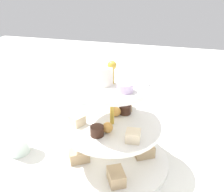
{
  "coord_description": "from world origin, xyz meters",
  "views": [
    {
      "loc": [
        -0.13,
        0.49,
        0.43
      ],
      "look_at": [
        0.0,
        0.0,
        0.18
      ],
      "focal_mm": 40.29,
      "sensor_mm": 36.0,
      "label": 1
    }
  ],
  "objects_px": {
    "tiered_serving_stand": "(112,133)",
    "water_glass_mid_back": "(16,137)",
    "teacup_with_saucer": "(122,101)",
    "water_glass_short_left": "(78,103)",
    "butter_knife_right": "(193,120)"
  },
  "relations": [
    {
      "from": "tiered_serving_stand",
      "to": "water_glass_mid_back",
      "type": "bearing_deg",
      "value": 6.73
    },
    {
      "from": "water_glass_short_left",
      "to": "tiered_serving_stand",
      "type": "bearing_deg",
      "value": 129.31
    },
    {
      "from": "tiered_serving_stand",
      "to": "butter_knife_right",
      "type": "height_order",
      "value": "tiered_serving_stand"
    },
    {
      "from": "butter_knife_right",
      "to": "water_glass_mid_back",
      "type": "height_order",
      "value": "water_glass_mid_back"
    },
    {
      "from": "butter_knife_right",
      "to": "tiered_serving_stand",
      "type": "bearing_deg",
      "value": 100.96
    },
    {
      "from": "water_glass_short_left",
      "to": "teacup_with_saucer",
      "type": "relative_size",
      "value": 0.8
    },
    {
      "from": "water_glass_mid_back",
      "to": "tiered_serving_stand",
      "type": "bearing_deg",
      "value": -173.27
    },
    {
      "from": "teacup_with_saucer",
      "to": "water_glass_mid_back",
      "type": "bearing_deg",
      "value": 57.06
    },
    {
      "from": "tiered_serving_stand",
      "to": "teacup_with_saucer",
      "type": "bearing_deg",
      "value": -81.75
    },
    {
      "from": "water_glass_short_left",
      "to": "water_glass_mid_back",
      "type": "bearing_deg",
      "value": 73.55
    },
    {
      "from": "tiered_serving_stand",
      "to": "butter_knife_right",
      "type": "bearing_deg",
      "value": -127.56
    },
    {
      "from": "tiered_serving_stand",
      "to": "water_glass_short_left",
      "type": "relative_size",
      "value": 3.95
    },
    {
      "from": "teacup_with_saucer",
      "to": "tiered_serving_stand",
      "type": "bearing_deg",
      "value": 98.25
    },
    {
      "from": "tiered_serving_stand",
      "to": "butter_knife_right",
      "type": "xyz_separation_m",
      "value": [
        -0.2,
        -0.26,
        -0.08
      ]
    },
    {
      "from": "water_glass_short_left",
      "to": "butter_knife_right",
      "type": "distance_m",
      "value": 0.39
    }
  ]
}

